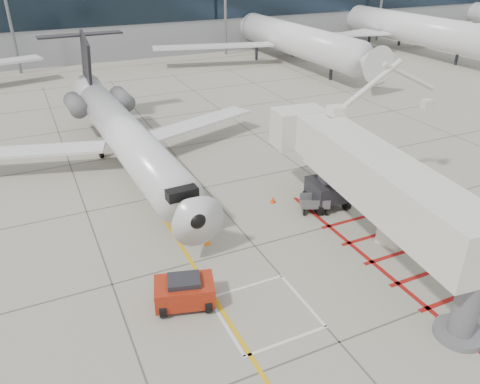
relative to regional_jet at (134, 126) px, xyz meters
name	(u,v)px	position (x,y,z in m)	size (l,w,h in m)	color
ground_plane	(291,287)	(3.77, -15.17, -4.09)	(260.00, 260.00, 0.00)	gray
regional_jet	(134,126)	(0.00, 0.00, 0.00)	(24.78, 31.25, 8.19)	silver
jet_bridge	(386,195)	(9.41, -14.73, -0.39)	(8.78, 18.53, 7.41)	silver
pushback_tug	(184,291)	(-1.39, -14.09, -3.29)	(2.74, 1.71, 1.60)	#A0240F
baggage_cart	(315,204)	(8.91, -9.31, -3.53)	(1.79, 1.13, 1.13)	#505055
ground_power_unit	(397,226)	(11.43, -13.91, -3.21)	(2.24, 1.31, 1.77)	silver
cone_nose	(207,240)	(1.40, -9.81, -3.82)	(0.40, 0.40, 0.55)	orange
cone_side	(273,199)	(7.12, -7.12, -3.86)	(0.34, 0.34, 0.47)	#E8430C
terminal_building	(134,0)	(13.77, 54.83, 2.91)	(180.00, 28.00, 14.00)	gray
terminal_glass_band	(157,1)	(13.77, 40.78, 3.91)	(180.00, 0.10, 6.00)	black
bg_aircraft_c	(283,16)	(29.32, 30.83, 2.19)	(37.71, 41.90, 12.57)	silver
bg_aircraft_d	(399,7)	(50.45, 30.83, 2.48)	(39.47, 43.85, 13.16)	silver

